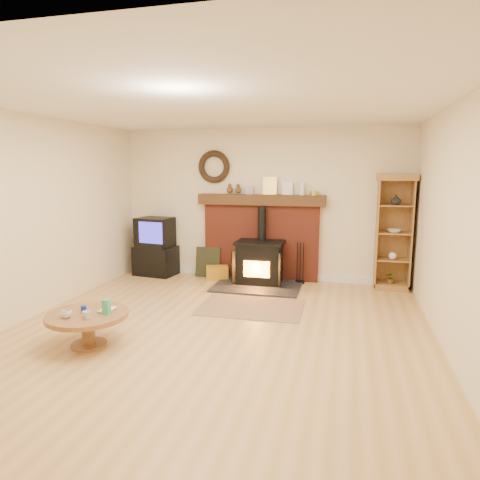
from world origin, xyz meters
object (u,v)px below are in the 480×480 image
(wood_stove, at_px, (259,264))
(coffee_table, at_px, (87,319))
(tv_unit, at_px, (155,248))
(curio_cabinet, at_px, (394,232))

(wood_stove, distance_m, coffee_table, 3.21)
(tv_unit, height_order, coffee_table, tv_unit)
(wood_stove, xyz_separation_m, tv_unit, (-1.97, 0.19, 0.15))
(tv_unit, distance_m, curio_cabinet, 4.10)
(wood_stove, distance_m, curio_cabinet, 2.20)
(wood_stove, height_order, curio_cabinet, curio_cabinet)
(wood_stove, xyz_separation_m, curio_cabinet, (2.11, 0.28, 0.57))
(wood_stove, relative_size, tv_unit, 1.34)
(tv_unit, xyz_separation_m, coffee_table, (0.67, -3.13, -0.20))
(wood_stove, relative_size, coffee_table, 1.60)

